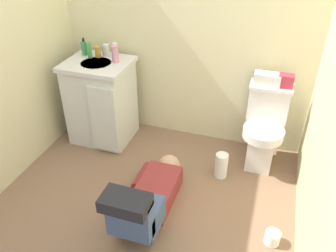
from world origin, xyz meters
The scene contains 16 objects.
ground_plane centered at (0.00, 0.00, -0.02)m, with size 2.85×3.18×0.04m, color #84634A.
wall_back centered at (0.00, 1.13, 1.20)m, with size 2.51×0.08×2.40m, color beige.
toilet centered at (0.83, 0.84, 0.37)m, with size 0.36×0.46×0.75m.
vanity_cabinet centered at (-0.73, 0.76, 0.42)m, with size 0.60×0.53×0.82m.
faucet centered at (-0.73, 0.90, 0.87)m, with size 0.02×0.02×0.10m, color silver.
person_plumber centered at (0.08, -0.11, 0.18)m, with size 0.39×1.06×0.52m.
tissue_box centered at (0.78, 0.93, 0.80)m, with size 0.22×0.11×0.10m, color silver.
toiletry_bag centered at (0.93, 0.93, 0.81)m, with size 0.12×0.09×0.11m, color #B22D3F.
soap_dispenser centered at (-0.92, 0.88, 0.89)m, with size 0.06×0.06×0.17m.
bottle_green centered at (-0.84, 0.84, 0.90)m, with size 0.04×0.04×0.15m, color #4CA14C.
bottle_amber centered at (-0.78, 0.87, 0.87)m, with size 0.05×0.05×0.10m, color gold.
bottle_white centered at (-0.71, 0.92, 0.88)m, with size 0.05×0.05×0.12m, color white.
bottle_clear centered at (-0.62, 0.92, 0.89)m, with size 0.05×0.05×0.14m, color silver.
bottle_pink centered at (-0.57, 0.81, 0.90)m, with size 0.06×0.06×0.15m, color pink.
paper_towel_roll centered at (0.53, 0.52, 0.12)m, with size 0.11×0.11×0.23m, color white.
toilet_paper_roll centered at (1.02, -0.08, 0.05)m, with size 0.11×0.11×0.10m, color white.
Camera 1 is at (0.83, -1.88, 2.05)m, focal length 37.25 mm.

